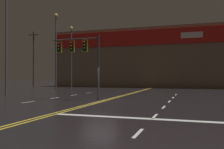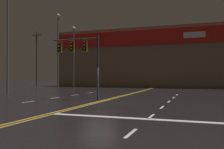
{
  "view_description": "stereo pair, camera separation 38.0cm",
  "coord_description": "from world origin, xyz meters",
  "px_view_note": "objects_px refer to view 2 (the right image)",
  "views": [
    {
      "loc": [
        6.46,
        -16.86,
        1.81
      ],
      "look_at": [
        0.0,
        2.86,
        2.0
      ],
      "focal_mm": 40.0,
      "sensor_mm": 36.0,
      "label": 1
    },
    {
      "loc": [
        6.82,
        -16.73,
        1.81
      ],
      "look_at": [
        0.0,
        2.86,
        2.0
      ],
      "focal_mm": 40.0,
      "sensor_mm": 36.0,
      "label": 2
    }
  ],
  "objects_px": {
    "streetlight_median_approach": "(8,24)",
    "streetlight_far_left": "(74,49)",
    "streetlight_far_right": "(58,42)",
    "traffic_signal_median": "(78,50)"
  },
  "relations": [
    {
      "from": "traffic_signal_median",
      "to": "streetlight_far_right",
      "type": "height_order",
      "value": "streetlight_far_right"
    },
    {
      "from": "streetlight_far_right",
      "to": "streetlight_median_approach",
      "type": "bearing_deg",
      "value": -82.55
    },
    {
      "from": "streetlight_median_approach",
      "to": "streetlight_far_right",
      "type": "relative_size",
      "value": 1.03
    },
    {
      "from": "streetlight_median_approach",
      "to": "streetlight_far_left",
      "type": "xyz_separation_m",
      "value": [
        -1.09,
        15.96,
        -0.83
      ]
    },
    {
      "from": "streetlight_far_left",
      "to": "streetlight_far_right",
      "type": "bearing_deg",
      "value": -97.03
    },
    {
      "from": "streetlight_far_right",
      "to": "streetlight_far_left",
      "type": "bearing_deg",
      "value": 82.97
    },
    {
      "from": "streetlight_median_approach",
      "to": "streetlight_far_left",
      "type": "relative_size",
      "value": 1.15
    },
    {
      "from": "streetlight_far_left",
      "to": "streetlight_far_right",
      "type": "xyz_separation_m",
      "value": [
        -0.48,
        -3.93,
        0.64
      ]
    },
    {
      "from": "streetlight_median_approach",
      "to": "streetlight_far_left",
      "type": "distance_m",
      "value": 16.02
    },
    {
      "from": "streetlight_far_left",
      "to": "traffic_signal_median",
      "type": "bearing_deg",
      "value": -61.2
    }
  ]
}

